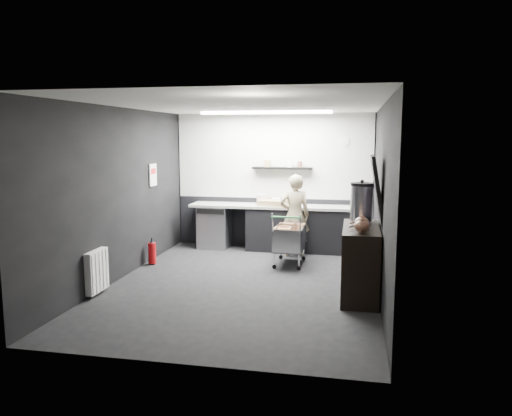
# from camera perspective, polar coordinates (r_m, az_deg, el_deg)

# --- Properties ---
(floor) EXTENTS (5.50, 5.50, 0.00)m
(floor) POSITION_cam_1_polar(r_m,az_deg,el_deg) (7.72, -1.40, -8.72)
(floor) COLOR black
(floor) RESTS_ON ground
(ceiling) EXTENTS (5.50, 5.50, 0.00)m
(ceiling) POSITION_cam_1_polar(r_m,az_deg,el_deg) (7.40, -1.47, 11.70)
(ceiling) COLOR white
(ceiling) RESTS_ON wall_back
(wall_back) EXTENTS (5.50, 0.00, 5.50)m
(wall_back) POSITION_cam_1_polar(r_m,az_deg,el_deg) (10.13, 1.98, 3.12)
(wall_back) COLOR black
(wall_back) RESTS_ON floor
(wall_front) EXTENTS (5.50, 0.00, 5.50)m
(wall_front) POSITION_cam_1_polar(r_m,az_deg,el_deg) (4.83, -8.61, -2.63)
(wall_front) COLOR black
(wall_front) RESTS_ON floor
(wall_left) EXTENTS (0.00, 5.50, 5.50)m
(wall_left) POSITION_cam_1_polar(r_m,az_deg,el_deg) (8.12, -15.35, 1.56)
(wall_left) COLOR black
(wall_left) RESTS_ON floor
(wall_right) EXTENTS (0.00, 5.50, 5.50)m
(wall_right) POSITION_cam_1_polar(r_m,az_deg,el_deg) (7.27, 14.13, 0.86)
(wall_right) COLOR black
(wall_right) RESTS_ON floor
(kitchen_wall_panel) EXTENTS (3.95, 0.02, 1.70)m
(kitchen_wall_panel) POSITION_cam_1_polar(r_m,az_deg,el_deg) (10.08, 1.98, 5.94)
(kitchen_wall_panel) COLOR silver
(kitchen_wall_panel) RESTS_ON wall_back
(dado_panel) EXTENTS (3.95, 0.02, 1.00)m
(dado_panel) POSITION_cam_1_polar(r_m,az_deg,el_deg) (10.22, 1.94, -1.64)
(dado_panel) COLOR black
(dado_panel) RESTS_ON wall_back
(floating_shelf) EXTENTS (1.20, 0.22, 0.04)m
(floating_shelf) POSITION_cam_1_polar(r_m,az_deg,el_deg) (9.95, 3.01, 4.58)
(floating_shelf) COLOR black
(floating_shelf) RESTS_ON wall_back
(wall_clock) EXTENTS (0.20, 0.03, 0.20)m
(wall_clock) POSITION_cam_1_polar(r_m,az_deg,el_deg) (9.93, 10.04, 7.52)
(wall_clock) COLOR white
(wall_clock) RESTS_ON wall_back
(poster) EXTENTS (0.02, 0.30, 0.40)m
(poster) POSITION_cam_1_polar(r_m,az_deg,el_deg) (9.26, -11.70, 3.72)
(poster) COLOR white
(poster) RESTS_ON wall_left
(poster_red_band) EXTENTS (0.02, 0.22, 0.10)m
(poster_red_band) POSITION_cam_1_polar(r_m,az_deg,el_deg) (9.26, -11.69, 4.15)
(poster_red_band) COLOR red
(poster_red_band) RESTS_ON poster
(radiator) EXTENTS (0.10, 0.50, 0.60)m
(radiator) POSITION_cam_1_polar(r_m,az_deg,el_deg) (7.49, -17.73, -6.88)
(radiator) COLOR white
(radiator) RESTS_ON wall_left
(ceiling_strip) EXTENTS (2.40, 0.20, 0.04)m
(ceiling_strip) POSITION_cam_1_polar(r_m,az_deg,el_deg) (9.21, 1.10, 10.83)
(ceiling_strip) COLOR white
(ceiling_strip) RESTS_ON ceiling
(prep_counter) EXTENTS (3.20, 0.61, 0.90)m
(prep_counter) POSITION_cam_1_polar(r_m,az_deg,el_deg) (9.90, 2.42, -2.21)
(prep_counter) COLOR black
(prep_counter) RESTS_ON floor
(person) EXTENTS (0.63, 0.48, 1.55)m
(person) POSITION_cam_1_polar(r_m,az_deg,el_deg) (9.36, 4.44, -0.87)
(person) COLOR beige
(person) RESTS_ON floor
(shopping_cart) EXTENTS (0.51, 0.85, 0.93)m
(shopping_cart) POSITION_cam_1_polar(r_m,az_deg,el_deg) (8.80, 3.84, -3.65)
(shopping_cart) COLOR silver
(shopping_cart) RESTS_ON floor
(sideboard) EXTENTS (0.57, 1.33, 1.99)m
(sideboard) POSITION_cam_1_polar(r_m,az_deg,el_deg) (7.21, 11.95, -4.97)
(sideboard) COLOR black
(sideboard) RESTS_ON floor
(fire_extinguisher) EXTENTS (0.14, 0.14, 0.45)m
(fire_extinguisher) POSITION_cam_1_polar(r_m,az_deg,el_deg) (9.01, -11.79, -4.97)
(fire_extinguisher) COLOR #AE0B0F
(fire_extinguisher) RESTS_ON floor
(cardboard_box) EXTENTS (0.59, 0.48, 0.11)m
(cardboard_box) POSITION_cam_1_polar(r_m,az_deg,el_deg) (9.79, 1.97, 0.61)
(cardboard_box) COLOR #9D8653
(cardboard_box) RESTS_ON prep_counter
(pink_tub) EXTENTS (0.20, 0.20, 0.20)m
(pink_tub) POSITION_cam_1_polar(r_m,az_deg,el_deg) (9.87, 0.66, 0.96)
(pink_tub) COLOR beige
(pink_tub) RESTS_ON prep_counter
(white_container) EXTENTS (0.18, 0.15, 0.14)m
(white_container) POSITION_cam_1_polar(r_m,az_deg,el_deg) (9.78, 2.29, 0.71)
(white_container) COLOR white
(white_container) RESTS_ON prep_counter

